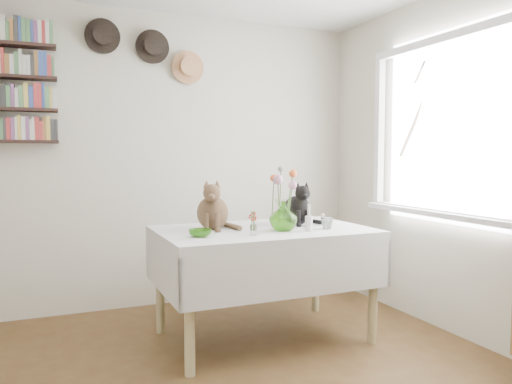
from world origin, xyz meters
name	(u,v)px	position (x,y,z in m)	size (l,w,h in m)	color
room	(223,166)	(0.00, 0.00, 1.25)	(4.08, 4.58, 2.58)	brown
window	(443,142)	(1.97, 0.80, 1.40)	(0.12, 1.52, 1.32)	white
dining_table	(264,256)	(0.70, 1.15, 0.59)	(1.47, 0.95, 0.78)	white
tabby_cat	(212,204)	(0.36, 1.27, 0.96)	(0.24, 0.30, 0.35)	brown
black_cat	(297,202)	(1.02, 1.26, 0.95)	(0.22, 0.28, 0.33)	black
flower_vase	(283,216)	(0.78, 1.02, 0.88)	(0.19, 0.19, 0.20)	#81D546
green_bowl	(200,233)	(0.19, 0.99, 0.81)	(0.15, 0.15, 0.05)	#81D546
drinking_glass	(327,223)	(1.10, 0.96, 0.82)	(0.09, 0.09, 0.08)	white
candlestick	(309,222)	(0.93, 0.92, 0.84)	(0.05, 0.05, 0.18)	white
berry_jar	(253,224)	(0.50, 0.88, 0.86)	(0.04, 0.04, 0.18)	white
porcelain_figurine	(323,220)	(1.18, 1.16, 0.82)	(0.04, 0.04, 0.08)	white
flower_bouquet	(282,180)	(0.78, 1.03, 1.13)	(0.17, 0.12, 0.39)	#4C7233
wall_hats	(149,50)	(0.12, 2.19, 2.17)	(0.98, 0.09, 0.48)	black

